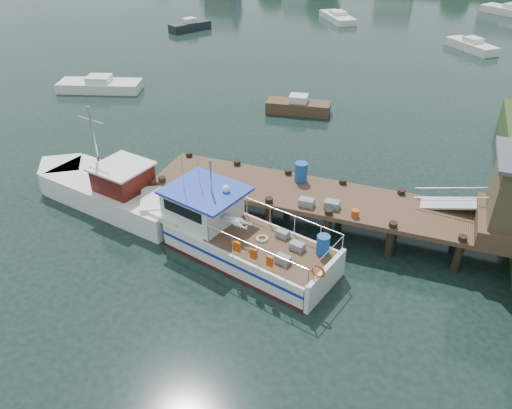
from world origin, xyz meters
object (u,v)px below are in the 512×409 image
(moored_e, at_px, (190,26))
(dock, at_px, (454,201))
(work_boat, at_px, (110,189))
(lobster_boat, at_px, (226,231))
(moored_d, at_px, (338,17))
(moored_a, at_px, (100,85))
(moored_b, at_px, (472,45))
(moored_rowboat, at_px, (298,106))

(moored_e, bearing_deg, dock, -28.52)
(work_boat, bearing_deg, lobster_boat, -0.09)
(moored_d, bearing_deg, moored_a, -115.60)
(lobster_boat, bearing_deg, moored_b, 91.06)
(moored_e, bearing_deg, work_boat, -49.29)
(moored_d, height_order, moored_e, moored_e)
(moored_d, xyz_separation_m, moored_e, (-13.30, -9.82, 0.06))
(dock, bearing_deg, moored_rowboat, 129.04)
(lobster_boat, height_order, moored_d, lobster_boat)
(moored_rowboat, height_order, moored_d, moored_rowboat)
(dock, bearing_deg, moored_d, 108.62)
(moored_a, xyz_separation_m, moored_d, (10.88, 28.70, -0.01))
(moored_a, height_order, moored_d, moored_a)
(moored_rowboat, bearing_deg, moored_e, 155.70)
(moored_a, distance_m, moored_b, 32.60)
(moored_a, height_order, moored_e, moored_e)
(work_boat, relative_size, moored_a, 1.43)
(dock, xyz_separation_m, moored_rowboat, (-9.65, 11.90, -1.80))
(work_boat, distance_m, moored_d, 41.42)
(moored_d, bearing_deg, lobster_boat, -87.95)
(lobster_boat, relative_size, moored_rowboat, 2.20)
(moored_rowboat, xyz_separation_m, moored_b, (10.37, 20.04, -0.02))
(work_boat, distance_m, moored_rowboat, 14.49)
(dock, relative_size, moored_d, 2.68)
(lobster_boat, relative_size, moored_b, 1.88)
(moored_e, bearing_deg, moored_rowboat, -26.83)
(work_boat, height_order, moored_rowboat, work_boat)
(moored_d, bearing_deg, moored_rowboat, -87.23)
(lobster_boat, bearing_deg, moored_rowboat, 110.90)
(moored_b, bearing_deg, work_boat, -101.19)
(moored_b, bearing_deg, moored_rowboat, -104.20)
(dock, relative_size, work_boat, 1.89)
(dock, relative_size, lobster_boat, 1.78)
(moored_rowboat, distance_m, moored_d, 28.00)
(moored_a, bearing_deg, moored_rowboat, 6.45)
(lobster_boat, bearing_deg, work_boat, -176.61)
(lobster_boat, xyz_separation_m, moored_rowboat, (-1.46, 14.99, -0.38))
(dock, distance_m, lobster_boat, 8.87)
(dock, relative_size, moored_b, 3.35)
(lobster_boat, distance_m, moored_b, 36.14)
(lobster_boat, distance_m, moored_a, 21.33)
(lobster_boat, bearing_deg, moored_a, 154.13)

